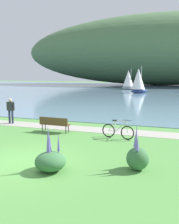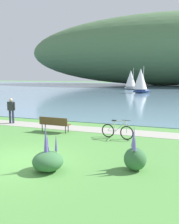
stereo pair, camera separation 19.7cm
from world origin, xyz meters
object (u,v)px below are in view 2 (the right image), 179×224
at_px(bicycle_leaning_near_bench, 117,131).
at_px(sailboat_nearest_to_shore, 131,80).
at_px(person_at_shoreline, 11,109).
at_px(park_bench_near_camera, 54,123).
at_px(sailboat_toward_hillside, 141,80).

distance_m(bicycle_leaning_near_bench, sailboat_nearest_to_shore, 42.02).
bearing_deg(sailboat_nearest_to_shore, person_at_shoreline, -91.04).
distance_m(park_bench_near_camera, bicycle_leaning_near_bench, 3.77).
bearing_deg(sailboat_nearest_to_shore, sailboat_toward_hillside, -70.17).
height_order(person_at_shoreline, sailboat_nearest_to_shore, sailboat_nearest_to_shore).
bearing_deg(sailboat_toward_hillside, bicycle_leaning_near_bench, -83.72).
height_order(park_bench_near_camera, sailboat_nearest_to_shore, sailboat_nearest_to_shore).
bearing_deg(person_at_shoreline, sailboat_nearest_to_shore, 88.96).
relative_size(park_bench_near_camera, sailboat_nearest_to_shore, 0.40).
distance_m(park_bench_near_camera, person_at_shoreline, 4.20).
bearing_deg(park_bench_near_camera, sailboat_toward_hillside, 89.48).
distance_m(bicycle_leaning_near_bench, sailboat_toward_hillside, 31.89).
xyz_separation_m(bicycle_leaning_near_bench, sailboat_toward_hillside, (-3.48, 31.65, 1.83)).
xyz_separation_m(bicycle_leaning_near_bench, person_at_shoreline, (-7.72, 1.56, 0.58)).
relative_size(sailboat_nearest_to_shore, sailboat_toward_hillside, 0.97).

